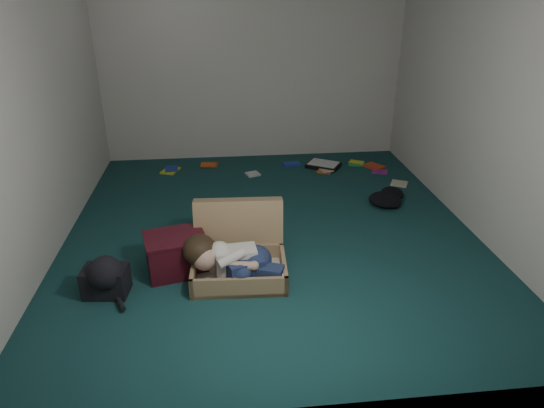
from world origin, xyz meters
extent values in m
plane|color=#164040|center=(0.00, 0.00, 0.00)|extent=(4.50, 4.50, 0.00)
plane|color=silver|center=(0.00, 2.25, 1.30)|extent=(4.50, 0.00, 4.50)
plane|color=silver|center=(0.00, -2.25, 1.30)|extent=(4.50, 0.00, 4.50)
plane|color=silver|center=(-2.00, 0.00, 1.30)|extent=(0.00, 4.50, 4.50)
plane|color=silver|center=(2.00, 0.00, 1.30)|extent=(0.00, 4.50, 4.50)
cube|color=#9D7F56|center=(-0.35, -0.86, 0.09)|extent=(0.81, 0.59, 0.18)
cube|color=beige|center=(-0.35, -0.86, 0.04)|extent=(0.74, 0.52, 0.02)
cube|color=#9D7F56|center=(-0.33, -0.50, 0.28)|extent=(0.79, 0.28, 0.57)
cube|color=silver|center=(-0.38, -0.88, 0.19)|extent=(0.35, 0.22, 0.24)
sphere|color=tan|center=(-0.63, -0.90, 0.25)|extent=(0.21, 0.21, 0.21)
ellipsoid|color=black|center=(-0.67, -0.84, 0.29)|extent=(0.28, 0.29, 0.24)
ellipsoid|color=navy|center=(-0.21, -0.88, 0.19)|extent=(0.26, 0.29, 0.24)
cube|color=navy|center=(-0.30, -1.00, 0.18)|extent=(0.32, 0.23, 0.16)
cube|color=navy|center=(-0.14, -1.02, 0.15)|extent=(0.30, 0.22, 0.12)
sphere|color=white|center=(-0.03, -0.99, 0.13)|extent=(0.12, 0.12, 0.12)
sphere|color=white|center=(-0.03, -1.07, 0.11)|extent=(0.11, 0.11, 0.11)
cylinder|color=tan|center=(-0.33, -1.03, 0.24)|extent=(0.21, 0.08, 0.07)
cube|color=#400D17|center=(-0.88, -0.68, 0.16)|extent=(0.55, 0.47, 0.32)
cube|color=#400D17|center=(-0.88, -0.68, 0.33)|extent=(0.58, 0.50, 0.02)
cube|color=black|center=(0.89, 1.69, 0.03)|extent=(0.52, 0.48, 0.05)
cube|color=white|center=(0.89, 1.69, 0.06)|extent=(0.46, 0.43, 0.01)
cube|color=#CDDA26|center=(-1.14, 1.75, 0.01)|extent=(0.20, 0.15, 0.02)
cube|color=#BF3A19|center=(-0.63, 1.92, 0.01)|extent=(0.25, 0.24, 0.02)
cube|color=silver|center=(-0.07, 1.51, 0.01)|extent=(0.20, 0.23, 0.02)
cube|color=#1D379E|center=(0.48, 1.81, 0.01)|extent=(0.21, 0.24, 0.02)
cube|color=#DC5919|center=(0.89, 1.54, 0.01)|extent=(0.25, 0.23, 0.02)
cube|color=green|center=(1.36, 1.73, 0.01)|extent=(0.21, 0.16, 0.02)
cube|color=#8D2380|center=(1.59, 1.42, 0.01)|extent=(0.25, 0.24, 0.02)
cube|color=beige|center=(1.70, 1.00, 0.01)|extent=(0.18, 0.22, 0.02)
cube|color=#CDDA26|center=(1.44, 0.65, 0.01)|extent=(0.22, 0.24, 0.02)
cube|color=#BF3A19|center=(1.57, 1.60, 0.01)|extent=(0.24, 0.22, 0.02)
camera|label=1|loc=(-0.45, -4.30, 2.30)|focal=32.00mm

